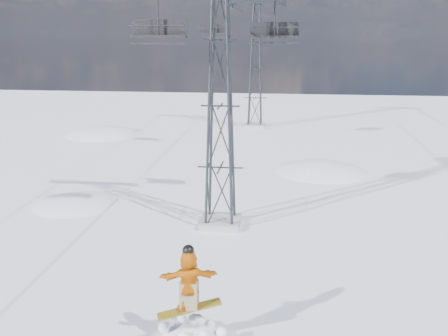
# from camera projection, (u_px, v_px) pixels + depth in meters

# --- Properties ---
(ground) EXTENTS (120.00, 120.00, 0.00)m
(ground) POSITION_uv_depth(u_px,v_px,m) (161.00, 319.00, 15.38)
(ground) COLOR white
(ground) RESTS_ON ground
(snow_terrain) EXTENTS (39.00, 37.00, 22.00)m
(snow_terrain) POSITION_uv_depth(u_px,v_px,m) (172.00, 274.00, 38.79)
(snow_terrain) COLOR white
(snow_terrain) RESTS_ON ground
(lift_tower_near) EXTENTS (5.20, 1.80, 11.43)m
(lift_tower_near) POSITION_uv_depth(u_px,v_px,m) (220.00, 107.00, 21.52)
(lift_tower_near) COLOR #999999
(lift_tower_near) RESTS_ON ground
(lift_tower_far) EXTENTS (5.20, 1.80, 11.43)m
(lift_tower_far) POSITION_uv_depth(u_px,v_px,m) (256.00, 68.00, 45.47)
(lift_tower_far) COLOR #999999
(lift_tower_far) RESTS_ON ground
(lift_chair_near) EXTENTS (2.21, 0.63, 2.74)m
(lift_chair_near) POSITION_uv_depth(u_px,v_px,m) (159.00, 30.00, 19.41)
(lift_chair_near) COLOR black
(lift_chair_near) RESTS_ON ground
(lift_chair_mid) EXTENTS (2.24, 0.64, 2.77)m
(lift_chair_mid) POSITION_uv_depth(u_px,v_px,m) (275.00, 31.00, 22.55)
(lift_chair_mid) COLOR black
(lift_chair_mid) RESTS_ON ground
(lift_chair_far) EXTENTS (2.12, 0.61, 2.63)m
(lift_chair_far) POSITION_uv_depth(u_px,v_px,m) (215.00, 30.00, 34.33)
(lift_chair_far) COLOR black
(lift_chair_far) RESTS_ON ground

